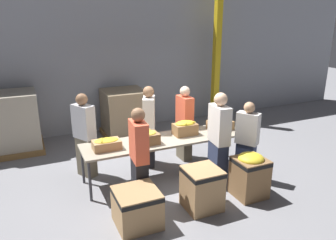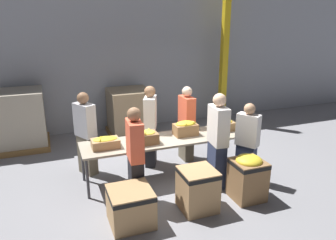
{
  "view_description": "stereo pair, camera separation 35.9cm",
  "coord_description": "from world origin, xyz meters",
  "views": [
    {
      "loc": [
        -2.39,
        -5.46,
        3.09
      ],
      "look_at": [
        0.07,
        0.07,
        1.14
      ],
      "focal_mm": 35.0,
      "sensor_mm": 36.0,
      "label": 1
    },
    {
      "loc": [
        -2.05,
        -5.6,
        3.09
      ],
      "look_at": [
        0.07,
        0.07,
        1.14
      ],
      "focal_mm": 35.0,
      "sensor_mm": 36.0,
      "label": 2
    }
  ],
  "objects": [
    {
      "name": "ground_plane",
      "position": [
        0.0,
        0.0,
        0.0
      ],
      "size": [
        30.0,
        30.0,
        0.0
      ],
      "primitive_type": "plane",
      "color": "gray"
    },
    {
      "name": "wall_back",
      "position": [
        0.0,
        3.28,
        2.0
      ],
      "size": [
        16.0,
        0.08,
        4.0
      ],
      "color": "#9399A3",
      "rests_on": "ground_plane"
    },
    {
      "name": "sorting_table",
      "position": [
        0.0,
        0.0,
        0.74
      ],
      "size": [
        3.27,
        0.82,
        0.79
      ],
      "color": "#9E937F",
      "rests_on": "ground_plane"
    },
    {
      "name": "banana_box_0",
      "position": [
        -1.18,
        -0.04,
        0.89
      ],
      "size": [
        0.49,
        0.31,
        0.22
      ],
      "color": "tan",
      "rests_on": "sorting_table"
    },
    {
      "name": "banana_box_1",
      "position": [
        -0.41,
        -0.09,
        0.91
      ],
      "size": [
        0.39,
        0.33,
        0.26
      ],
      "color": "olive",
      "rests_on": "sorting_table"
    },
    {
      "name": "banana_box_2",
      "position": [
        0.44,
        0.06,
        0.94
      ],
      "size": [
        0.46,
        0.3,
        0.29
      ],
      "color": "olive",
      "rests_on": "sorting_table"
    },
    {
      "name": "banana_box_3",
      "position": [
        1.27,
        0.07,
        0.9
      ],
      "size": [
        0.5,
        0.34,
        0.25
      ],
      "color": "#A37A4C",
      "rests_on": "sorting_table"
    },
    {
      "name": "volunteer_0",
      "position": [
        -0.12,
        0.61,
        0.86
      ],
      "size": [
        0.4,
        0.52,
        1.72
      ],
      "rotation": [
        0.0,
        0.0,
        -1.98
      ],
      "color": "black",
      "rests_on": "ground_plane"
    },
    {
      "name": "volunteer_1",
      "position": [
        1.36,
        -0.74,
        0.78
      ],
      "size": [
        0.4,
        0.46,
        1.56
      ],
      "rotation": [
        0.0,
        0.0,
        2.14
      ],
      "color": "#2D3856",
      "rests_on": "ground_plane"
    },
    {
      "name": "volunteer_2",
      "position": [
        -1.45,
        0.66,
        0.84
      ],
      "size": [
        0.42,
        0.51,
        1.69
      ],
      "rotation": [
        0.0,
        0.0,
        -1.07
      ],
      "color": "#6B604C",
      "rests_on": "ground_plane"
    },
    {
      "name": "volunteer_3",
      "position": [
        -0.82,
        -0.76,
        0.85
      ],
      "size": [
        0.26,
        0.47,
        1.7
      ],
      "rotation": [
        0.0,
        0.0,
        1.5
      ],
      "color": "black",
      "rests_on": "ground_plane"
    },
    {
      "name": "volunteer_4",
      "position": [
        0.7,
        0.6,
        0.82
      ],
      "size": [
        0.24,
        0.45,
        1.65
      ],
      "rotation": [
        0.0,
        0.0,
        -1.54
      ],
      "color": "#6B604C",
      "rests_on": "ground_plane"
    },
    {
      "name": "volunteer_5",
      "position": [
        0.74,
        -0.72,
        0.89
      ],
      "size": [
        0.29,
        0.5,
        1.79
      ],
      "rotation": [
        0.0,
        0.0,
        1.47
      ],
      "color": "#2D3856",
      "rests_on": "ground_plane"
    },
    {
      "name": "donation_bin_0",
      "position": [
        -1.06,
        -1.31,
        0.31
      ],
      "size": [
        0.65,
        0.65,
        0.57
      ],
      "color": "tan",
      "rests_on": "ground_plane"
    },
    {
      "name": "donation_bin_1",
      "position": [
        0.07,
        -1.31,
        0.38
      ],
      "size": [
        0.57,
        0.57,
        0.71
      ],
      "color": "tan",
      "rests_on": "ground_plane"
    },
    {
      "name": "donation_bin_2",
      "position": [
        1.03,
        -1.31,
        0.43
      ],
      "size": [
        0.54,
        0.54,
        0.81
      ],
      "color": "olive",
      "rests_on": "ground_plane"
    },
    {
      "name": "support_pillar",
      "position": [
        2.78,
        2.71,
        2.0
      ],
      "size": [
        0.18,
        0.18,
        4.0
      ],
      "color": "gold",
      "rests_on": "ground_plane"
    },
    {
      "name": "pallet_stack_0",
      "position": [
        -2.71,
        2.6,
        0.69
      ],
      "size": [
        1.13,
        1.13,
        1.41
      ],
      "color": "olive",
      "rests_on": "ground_plane"
    },
    {
      "name": "pallet_stack_1",
      "position": [
        -0.09,
        2.53,
        0.61
      ],
      "size": [
        1.15,
        1.15,
        1.24
      ],
      "color": "olive",
      "rests_on": "ground_plane"
    }
  ]
}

